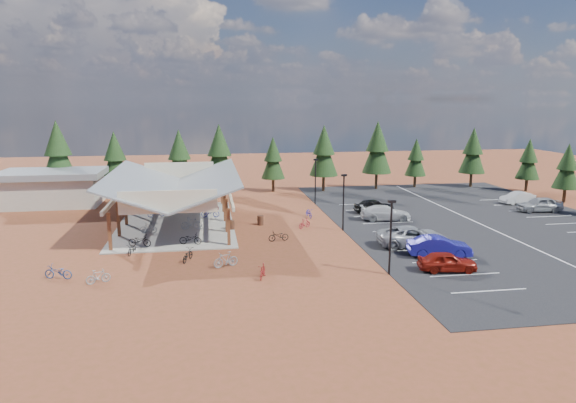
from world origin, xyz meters
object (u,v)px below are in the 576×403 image
at_px(bike_13, 226,260).
at_px(bike_15, 305,223).
at_px(bike_pavilion, 175,184).
at_px(car_2, 413,236).
at_px(bike_14, 309,213).
at_px(lamp_post_1, 344,198).
at_px(trash_bin_0, 231,225).
at_px(bike_8, 132,249).
at_px(bike_12, 188,255).
at_px(bike_7, 211,206).
at_px(car_9, 517,198).
at_px(bike_10, 58,272).
at_px(bike_4, 190,239).
at_px(lamp_post_2, 315,178).
at_px(trash_bin_1, 260,220).
at_px(bike_6, 210,213).
at_px(outbuilding, 53,187).
at_px(bike_2, 156,212).
at_px(car_1, 439,246).
at_px(bike_5, 191,223).
at_px(bike_16, 279,236).
at_px(car_8, 539,204).
at_px(bike_0, 140,241).
at_px(car_3, 385,213).
at_px(car_0, 447,261).
at_px(bike_1, 149,228).
at_px(lamp_post_0, 391,232).
at_px(car_4, 374,206).
at_px(bike_3, 167,207).
at_px(bike_11, 263,271).

xyz_separation_m(bike_13, bike_15, (7.60, 10.04, -0.09)).
relative_size(bike_pavilion, car_2, 3.40).
relative_size(bike_13, bike_14, 1.03).
distance_m(lamp_post_1, trash_bin_0, 10.42).
relative_size(bike_8, bike_12, 0.90).
distance_m(bike_7, car_9, 34.40).
bearing_deg(bike_12, bike_10, 36.77).
bearing_deg(bike_4, lamp_post_2, -29.61).
height_order(trash_bin_1, bike_10, bike_10).
bearing_deg(bike_4, car_9, -59.87).
height_order(lamp_post_2, bike_6, lamp_post_2).
relative_size(outbuilding, trash_bin_1, 12.22).
bearing_deg(bike_15, bike_7, 7.06).
relative_size(bike_2, bike_15, 1.11).
xyz_separation_m(bike_8, car_1, (22.89, -4.31, 0.39)).
height_order(bike_5, bike_8, bike_5).
bearing_deg(bike_16, car_8, 96.91).
xyz_separation_m(bike_10, bike_14, (19.89, 15.08, -0.03)).
bearing_deg(bike_6, bike_12, 175.95).
bearing_deg(bike_12, bike_8, -9.55).
distance_m(bike_13, car_8, 35.72).
relative_size(bike_0, car_3, 0.38).
bearing_deg(bike_15, bike_14, -54.83).
height_order(bike_0, car_3, car_3).
distance_m(bike_16, car_0, 14.04).
bearing_deg(trash_bin_0, bike_5, 172.28).
bearing_deg(bike_8, bike_1, 95.60).
xyz_separation_m(car_1, car_2, (-0.84, 2.99, 0.02)).
distance_m(bike_15, car_3, 8.60).
xyz_separation_m(bike_7, bike_16, (5.49, -12.27, -0.18)).
distance_m(lamp_post_0, bike_5, 19.73).
height_order(car_0, car_4, car_4).
bearing_deg(bike_pavilion, bike_16, -40.92).
bearing_deg(bike_1, bike_0, -175.25).
bearing_deg(bike_13, bike_6, 162.85).
bearing_deg(car_8, bike_2, -90.15).
distance_m(lamp_post_0, bike_3, 27.61).
bearing_deg(car_3, bike_5, 102.16).
distance_m(bike_5, car_1, 21.59).
xyz_separation_m(car_3, car_9, (17.52, 5.37, -0.04)).
distance_m(bike_pavilion, lamp_post_1, 15.83).
bearing_deg(bike_15, bike_2, 26.52).
distance_m(bike_11, bike_14, 18.28).
height_order(trash_bin_1, bike_12, bike_12).
bearing_deg(car_3, lamp_post_1, 130.78).
bearing_deg(lamp_post_0, bike_16, 123.56).
distance_m(bike_3, bike_16, 16.24).
distance_m(bike_12, car_0, 18.45).
bearing_deg(bike_16, bike_2, -140.34).
bearing_deg(car_2, bike_0, 85.23).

